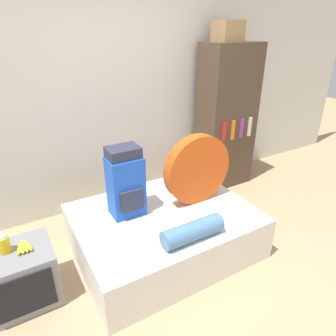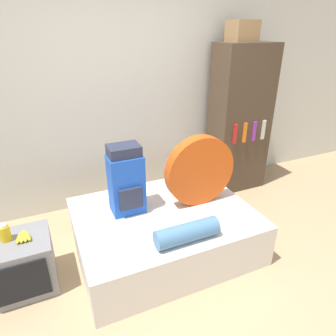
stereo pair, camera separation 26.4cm
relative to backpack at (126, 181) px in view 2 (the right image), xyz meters
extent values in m
plane|color=tan|center=(0.26, -0.76, -0.74)|extent=(16.00, 16.00, 0.00)
cube|color=silver|center=(0.26, 0.99, 0.56)|extent=(8.00, 0.05, 2.60)
cube|color=silver|center=(0.30, -0.17, -0.53)|extent=(1.62, 1.26, 0.42)
cube|color=blue|center=(0.00, 0.00, -0.04)|extent=(0.30, 0.23, 0.56)
cube|color=#282D42|center=(0.00, 0.01, 0.29)|extent=(0.28, 0.21, 0.10)
cube|color=#282D42|center=(0.00, -0.13, -0.12)|extent=(0.21, 0.03, 0.20)
cylinder|color=#D14C14|center=(0.68, -0.14, 0.03)|extent=(0.69, 0.12, 0.69)
cylinder|color=teal|center=(0.31, -0.63, -0.24)|extent=(0.54, 0.16, 0.16)
cube|color=gray|center=(-0.97, -0.14, -0.50)|extent=(0.51, 0.45, 0.47)
cube|color=black|center=(-0.97, -0.37, -0.49)|extent=(0.41, 0.02, 0.34)
cylinder|color=gold|center=(-1.03, -0.09, -0.20)|extent=(0.08, 0.08, 0.13)
cylinder|color=white|center=(-1.03, -0.09, -0.13)|extent=(0.06, 0.06, 0.02)
ellipsoid|color=yellow|center=(-0.93, -0.12, -0.25)|extent=(0.09, 0.17, 0.04)
ellipsoid|color=yellow|center=(-0.91, -0.12, -0.25)|extent=(0.06, 0.17, 0.04)
ellipsoid|color=yellow|center=(-0.89, -0.12, -0.25)|extent=(0.06, 0.17, 0.04)
ellipsoid|color=yellow|center=(-0.88, -0.12, -0.25)|extent=(0.09, 0.17, 0.04)
cube|color=#473828|center=(1.71, 0.67, 0.18)|extent=(0.71, 0.42, 1.85)
cube|color=red|center=(1.50, 0.45, 0.10)|extent=(0.04, 0.02, 0.25)
cube|color=orange|center=(1.64, 0.45, 0.10)|extent=(0.04, 0.02, 0.25)
cube|color=purple|center=(1.78, 0.45, 0.10)|extent=(0.04, 0.02, 0.25)
cube|color=beige|center=(1.92, 0.45, 0.10)|extent=(0.04, 0.02, 0.25)
cube|color=#99754C|center=(1.62, 0.66, 1.22)|extent=(0.29, 0.26, 0.23)
camera|label=1|loc=(-0.86, -2.23, 1.26)|focal=32.00mm
camera|label=2|loc=(-0.63, -2.35, 1.26)|focal=32.00mm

